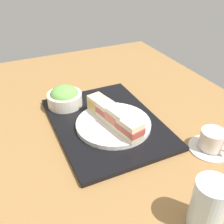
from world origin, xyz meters
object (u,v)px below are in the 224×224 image
sandwich_inner_far (119,118)px  teaspoon (214,192)px  sandwich_plate (113,124)px  sandwich_nearmost (99,104)px  salad_bowl (65,97)px  sandwich_inner_near (108,111)px  sandwich_farmost (130,128)px  coffee_cup (212,142)px  drinking_glass (207,206)px

sandwich_inner_far → teaspoon: size_ratio=0.90×
teaspoon → sandwich_plate: bearing=-161.6°
teaspoon → sandwich_nearmost: bearing=-163.1°
sandwich_nearmost → salad_bowl: salad_bowl is taller
sandwich_inner_near → sandwich_farmost: sandwich_farmost is taller
sandwich_plate → sandwich_inner_near: bearing=-169.5°
sandwich_inner_near → sandwich_nearmost: bearing=-169.5°
sandwich_nearmost → teaspoon: bearing=16.9°
sandwich_inner_far → sandwich_farmost: 5.53cm
salad_bowl → coffee_cup: salad_bowl is taller
sandwich_nearmost → salad_bowl: size_ratio=0.68×
sandwich_inner_far → sandwich_inner_near: bearing=-169.5°
sandwich_plate → sandwich_nearmost: size_ratio=2.88×
sandwich_plate → drinking_glass: size_ratio=1.91×
coffee_cup → sandwich_farmost: bearing=-121.6°
sandwich_farmost → coffee_cup: sandwich_farmost is taller
sandwich_inner_far → drinking_glass: bearing=3.8°
sandwich_nearmost → salad_bowl: (-10.83, -8.81, -0.68)cm
sandwich_farmost → drinking_glass: (30.76, 1.38, 0.64)cm
sandwich_plate → sandwich_nearmost: 8.89cm
sandwich_nearmost → sandwich_farmost: size_ratio=0.94×
coffee_cup → drinking_glass: (18.28, -18.90, 3.48)cm
sandwich_farmost → teaspoon: size_ratio=0.93×
sandwich_farmost → coffee_cup: (12.47, 20.28, -2.85)cm
sandwich_inner_near → salad_bowl: salad_bowl is taller
sandwich_farmost → sandwich_inner_near: bearing=-169.5°
sandwich_inner_far → teaspoon: 33.04cm
coffee_cup → teaspoon: coffee_cup is taller
sandwich_nearmost → coffee_cup: size_ratio=0.67×
sandwich_plate → sandwich_farmost: (8.14, 1.50, 3.42)cm
sandwich_nearmost → sandwich_inner_near: bearing=10.5°
sandwich_inner_far → sandwich_nearmost: bearing=-169.5°
sandwich_plate → salad_bowl: (-18.97, -10.32, 2.57)cm
sandwich_farmost → teaspoon: bearing=20.8°
sandwich_plate → salad_bowl: 21.74cm
sandwich_nearmost → sandwich_inner_near: size_ratio=0.99×
coffee_cup → sandwich_inner_far: bearing=-130.1°
sandwich_inner_far → coffee_cup: size_ratio=0.69×
salad_bowl → drinking_glass: (57.87, 13.20, 1.49)cm
sandwich_inner_near → sandwich_farmost: bearing=10.5°
sandwich_farmost → teaspoon: (25.35, 9.62, -5.28)cm
sandwich_nearmost → sandwich_inner_far: sandwich_inner_far is taller
coffee_cup → salad_bowl: bearing=-141.0°
sandwich_nearmost → sandwich_inner_near: 5.52cm
sandwich_inner_far → salad_bowl: sandwich_inner_far is taller
sandwich_plate → sandwich_inner_far: 4.67cm
salad_bowl → drinking_glass: drinking_glass is taller
salad_bowl → sandwich_nearmost: bearing=39.1°
sandwich_inner_near → sandwich_plate: bearing=10.5°
sandwich_nearmost → teaspoon: (41.63, 12.63, -5.10)cm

